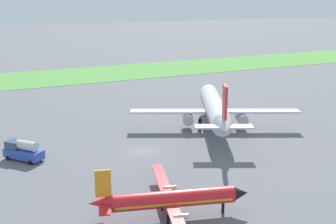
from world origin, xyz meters
The scene contains 5 objects.
ground_plane centered at (0.00, 0.00, 0.00)m, with size 600.00×600.00×0.00m, color slate.
grass_taxiway_strip centered at (0.00, 71.41, 0.04)m, with size 360.00×28.00×0.08m, color #549342.
airplane_foreground_turboprop centered at (-4.73, -21.71, 2.44)m, with size 18.91×21.94×6.68m.
airplane_midfield_jet centered at (17.03, 5.64, 4.16)m, with size 30.83×30.66×11.55m.
fuel_truck_near_gate centered at (-18.70, 4.24, 1.58)m, with size 6.11×6.46×3.29m.
Camera 1 is at (-23.17, -62.55, 25.73)m, focal length 45.24 mm.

